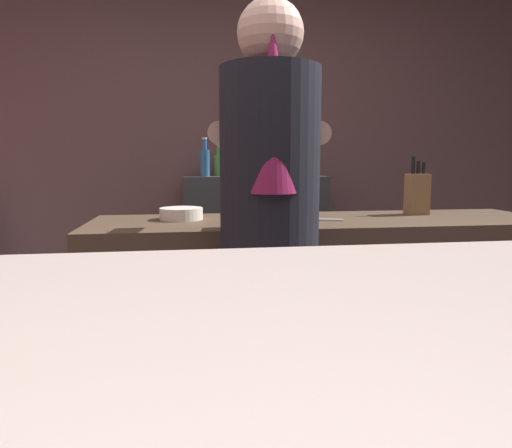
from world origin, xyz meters
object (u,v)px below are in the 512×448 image
at_px(chefs_knife, 316,220).
at_px(bottle_olive_oil, 275,164).
at_px(bartender, 270,216).
at_px(bottle_soy, 219,164).
at_px(knife_block, 417,193).
at_px(mixing_bowl, 181,214).
at_px(bottle_hot_sauce, 205,161).

relative_size(chefs_knife, bottle_olive_oil, 1.13).
height_order(bartender, bottle_soy, bartender).
distance_m(bartender, knife_block, 1.01).
relative_size(bartender, chefs_knife, 7.06).
bearing_deg(bottle_soy, mixing_bowl, -101.80).
bearing_deg(mixing_bowl, bottle_hot_sauce, 82.00).
bearing_deg(bottle_olive_oil, bottle_hot_sauce, -179.48).
height_order(mixing_bowl, bottle_soy, bottle_soy).
distance_m(knife_block, bottle_olive_oil, 1.14).
bearing_deg(knife_block, bottle_soy, 127.82).
distance_m(bottle_soy, bottle_hot_sauce, 0.19).
bearing_deg(knife_block, bottle_olive_oil, 117.48).
xyz_separation_m(bottle_soy, bottle_hot_sauce, (-0.10, -0.16, 0.02)).
xyz_separation_m(bartender, bottle_soy, (-0.06, 1.73, 0.17)).
bearing_deg(chefs_knife, bottle_olive_oil, 104.11).
bearing_deg(chefs_knife, mixing_bowl, -176.06).
relative_size(bartender, knife_block, 5.95).
height_order(chefs_knife, bottle_soy, bottle_soy).
relative_size(bottle_soy, bottle_hot_sauce, 0.84).
height_order(mixing_bowl, chefs_knife, mixing_bowl).
relative_size(knife_block, chefs_knife, 1.19).
bearing_deg(bartender, knife_block, -50.00).
xyz_separation_m(mixing_bowl, chefs_knife, (0.59, -0.13, -0.02)).
bearing_deg(bottle_hot_sauce, bartender, -84.00).
bearing_deg(knife_block, chefs_knife, -164.27).
bearing_deg(mixing_bowl, bottle_olive_oil, 58.84).
bearing_deg(mixing_bowl, chefs_knife, -12.00).
bearing_deg(bartender, chefs_knife, -28.49).
distance_m(bartender, mixing_bowl, 0.62).
height_order(bartender, chefs_knife, bartender).
xyz_separation_m(chefs_knife, bottle_soy, (-0.34, 1.32, 0.24)).
bearing_deg(bottle_olive_oil, bottle_soy, 157.68).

